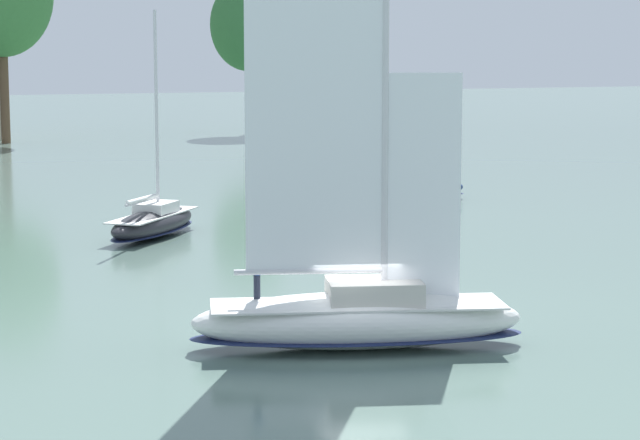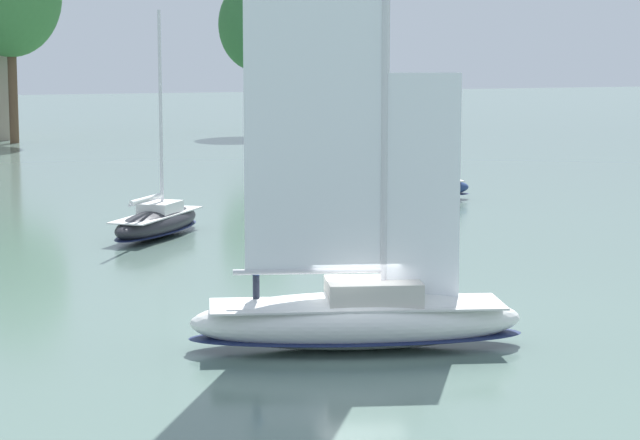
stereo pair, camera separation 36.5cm
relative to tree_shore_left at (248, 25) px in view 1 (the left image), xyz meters
name	(u,v)px [view 1 (the left image)]	position (x,y,z in m)	size (l,w,h in m)	color
ground_plane	(357,348)	(-25.15, -86.49, -10.91)	(400.00, 400.00, 0.00)	slate
tree_shore_left	(248,25)	(0.00, 0.00, 0.00)	(7.57, 7.57, 15.58)	#4C3828
sailboat_main	(358,312)	(-25.14, -86.49, -9.83)	(10.23, 5.34, 13.54)	white
sailboat_moored_near_marina	(393,187)	(-9.23, -54.52, -10.13)	(8.69, 4.13, 11.52)	navy
sailboat_moored_mid_channel	(153,222)	(-25.49, -63.11, -10.20)	(6.44, 7.26, 10.47)	#232328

